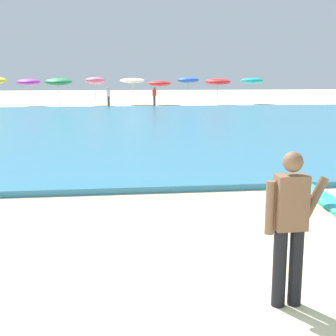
{
  "coord_description": "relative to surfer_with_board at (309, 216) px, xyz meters",
  "views": [
    {
      "loc": [
        -0.11,
        -4.43,
        2.51
      ],
      "look_at": [
        0.83,
        2.82,
        1.1
      ],
      "focal_mm": 51.29,
      "sensor_mm": 36.0,
      "label": 1
    }
  ],
  "objects": [
    {
      "name": "beach_umbrella_7",
      "position": [
        7.53,
        36.45,
        0.96
      ],
      "size": [
        2.22,
        2.24,
        2.3
      ],
      "color": "beige",
      "rests_on": "ground"
    },
    {
      "name": "ground_plane",
      "position": [
        -2.05,
        -0.32,
        -1.02
      ],
      "size": [
        160.0,
        160.0,
        0.0
      ],
      "primitive_type": "plane",
      "color": "beige"
    },
    {
      "name": "beach_umbrella_8",
      "position": [
        10.88,
        37.43,
        1.03
      ],
      "size": [
        2.01,
        2.02,
        2.32
      ],
      "color": "beige",
      "rests_on": "ground"
    },
    {
      "name": "beach_umbrella_2",
      "position": [
        -5.93,
        35.96,
        0.98
      ],
      "size": [
        2.25,
        2.28,
        2.36
      ],
      "color": "beige",
      "rests_on": "ground"
    },
    {
      "name": "beachgoer_near_row_left",
      "position": [
        1.89,
        35.13,
        -0.18
      ],
      "size": [
        0.32,
        0.2,
        1.58
      ],
      "color": "#383842",
      "rests_on": "ground"
    },
    {
      "name": "beachgoer_near_row_mid",
      "position": [
        -1.88,
        34.91,
        -0.18
      ],
      "size": [
        0.32,
        0.2,
        1.58
      ],
      "color": "#383842",
      "rests_on": "ground"
    },
    {
      "name": "beach_umbrella_4",
      "position": [
        0.24,
        37.84,
        1.06
      ],
      "size": [
        2.19,
        2.21,
        2.35
      ],
      "color": "beige",
      "rests_on": "ground"
    },
    {
      "name": "beach_umbrella_6",
      "position": [
        4.79,
        35.66,
        1.1
      ],
      "size": [
        1.88,
        1.88,
        2.37
      ],
      "color": "beige",
      "rests_on": "ground"
    },
    {
      "name": "beach_umbrella_3",
      "position": [
        -2.97,
        37.2,
        1.05
      ],
      "size": [
        1.73,
        1.75,
        2.4
      ],
      "color": "beige",
      "rests_on": "ground"
    },
    {
      "name": "beach_umbrella_1",
      "position": [
        -8.47,
        36.89,
        0.96
      ],
      "size": [
        1.97,
        1.98,
        2.27
      ],
      "color": "beige",
      "rests_on": "ground"
    },
    {
      "name": "beach_umbrella_5",
      "position": [
        2.55,
        37.36,
        0.8
      ],
      "size": [
        2.04,
        2.04,
        2.07
      ],
      "color": "beige",
      "rests_on": "ground"
    },
    {
      "name": "surfer_with_board",
      "position": [
        0.0,
        0.0,
        0.0
      ],
      "size": [
        0.92,
        2.45,
        1.73
      ],
      "color": "black",
      "rests_on": "ground"
    },
    {
      "name": "sea",
      "position": [
        -2.05,
        19.31,
        -0.95
      ],
      "size": [
        120.0,
        28.0,
        0.14
      ],
      "primitive_type": "cube",
      "color": "teal",
      "rests_on": "ground"
    }
  ]
}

